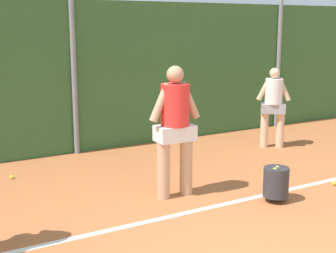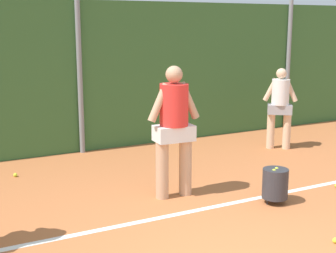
{
  "view_description": "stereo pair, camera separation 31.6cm",
  "coord_description": "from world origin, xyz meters",
  "px_view_note": "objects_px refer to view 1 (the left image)",
  "views": [
    {
      "loc": [
        -3.04,
        -3.19,
        2.47
      ],
      "look_at": [
        0.5,
        2.93,
        0.97
      ],
      "focal_mm": 51.59,
      "sensor_mm": 36.0,
      "label": 1
    },
    {
      "loc": [
        -2.76,
        -3.34,
        2.47
      ],
      "look_at": [
        0.5,
        2.93,
        0.97
      ],
      "focal_mm": 51.59,
      "sensor_mm": 36.0,
      "label": 2
    }
  ],
  "objects_px": {
    "tennis_ball_9": "(12,177)",
    "ball_hopper": "(276,182)",
    "player_backcourt_far": "(273,103)",
    "tennis_ball_8": "(334,183)",
    "player_midcourt": "(175,124)"
  },
  "relations": [
    {
      "from": "player_backcourt_far",
      "to": "tennis_ball_9",
      "type": "height_order",
      "value": "player_backcourt_far"
    },
    {
      "from": "player_backcourt_far",
      "to": "ball_hopper",
      "type": "relative_size",
      "value": 3.17
    },
    {
      "from": "ball_hopper",
      "to": "tennis_ball_8",
      "type": "relative_size",
      "value": 7.78
    },
    {
      "from": "player_backcourt_far",
      "to": "tennis_ball_8",
      "type": "relative_size",
      "value": 24.65
    },
    {
      "from": "player_backcourt_far",
      "to": "ball_hopper",
      "type": "height_order",
      "value": "player_backcourt_far"
    },
    {
      "from": "player_midcourt",
      "to": "ball_hopper",
      "type": "height_order",
      "value": "player_midcourt"
    },
    {
      "from": "player_midcourt",
      "to": "tennis_ball_9",
      "type": "relative_size",
      "value": 28.93
    },
    {
      "from": "tennis_ball_9",
      "to": "ball_hopper",
      "type": "bearing_deg",
      "value": -44.06
    },
    {
      "from": "player_backcourt_far",
      "to": "tennis_ball_8",
      "type": "xyz_separation_m",
      "value": [
        -0.8,
        -2.33,
        -0.88
      ]
    },
    {
      "from": "ball_hopper",
      "to": "tennis_ball_9",
      "type": "height_order",
      "value": "ball_hopper"
    },
    {
      "from": "tennis_ball_9",
      "to": "tennis_ball_8",
      "type": "bearing_deg",
      "value": -33.6
    },
    {
      "from": "player_midcourt",
      "to": "player_backcourt_far",
      "type": "distance_m",
      "value": 3.53
    },
    {
      "from": "tennis_ball_8",
      "to": "player_midcourt",
      "type": "bearing_deg",
      "value": 160.61
    },
    {
      "from": "player_midcourt",
      "to": "tennis_ball_9",
      "type": "xyz_separation_m",
      "value": [
        -1.9,
        2.01,
        -1.04
      ]
    },
    {
      "from": "player_backcourt_far",
      "to": "tennis_ball_8",
      "type": "distance_m",
      "value": 2.61
    }
  ]
}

